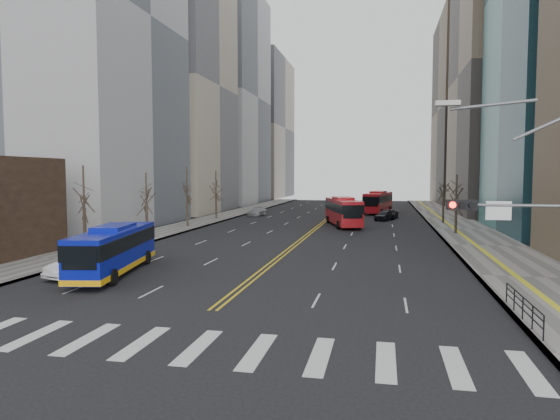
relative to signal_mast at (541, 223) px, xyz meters
name	(u,v)px	position (x,y,z in m)	size (l,w,h in m)	color
ground	(169,345)	(-13.77, -2.00, -4.86)	(220.00, 220.00, 0.00)	black
sidewalk_right	(463,229)	(3.73, 43.00, -4.78)	(7.00, 130.00, 0.15)	slate
sidewalk_left	(196,223)	(-30.27, 43.00, -4.78)	(5.00, 130.00, 0.15)	slate
crosswalk	(169,345)	(-13.77, -2.00, -4.85)	(26.70, 4.00, 0.01)	silver
centerline	(327,220)	(-13.77, 53.00, -4.85)	(0.55, 100.00, 0.01)	gold
office_towers	(337,72)	(-13.64, 66.51, 19.07)	(83.00, 134.00, 58.00)	#9C9C9F
signal_mast	(541,223)	(0.00, 0.00, 0.00)	(5.37, 0.37, 9.39)	slate
pedestrian_railing	(523,304)	(0.53, 4.00, -4.03)	(0.06, 6.06, 1.02)	black
street_trees	(240,191)	(-20.94, 32.55, 0.02)	(35.20, 47.20, 7.60)	#2E221C
blue_bus	(114,248)	(-23.24, 10.34, -3.14)	(4.40, 11.42, 3.27)	#0B15A7
red_bus_near	(343,210)	(-10.73, 44.69, -2.79)	(5.83, 12.11, 3.73)	red
red_bus_far	(378,201)	(-6.53, 67.10, -2.76)	(4.95, 12.30, 3.78)	red
car_white	(80,265)	(-24.93, 9.01, -4.08)	(1.64, 4.70, 1.55)	white
car_dark_mid	(385,215)	(-5.46, 53.43, -4.12)	(1.74, 4.32, 1.47)	black
car_silver	(257,212)	(-25.38, 57.23, -4.15)	(1.97, 4.84, 1.40)	#A9A9AF
car_dark_far	(389,214)	(-4.87, 56.60, -4.19)	(2.22, 4.81, 1.34)	black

